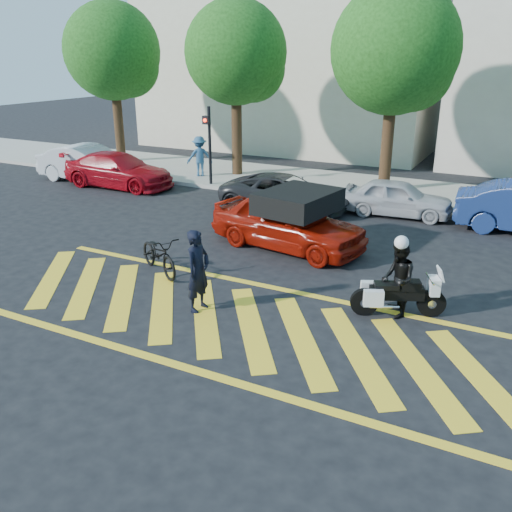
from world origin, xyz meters
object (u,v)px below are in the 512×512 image
at_px(parked_far_left, 89,164).
at_px(parked_left, 119,170).
at_px(bicycle, 159,254).
at_px(red_convertible, 288,222).
at_px(police_motorcycle, 397,295).
at_px(parked_mid_left, 285,193).
at_px(officer_bike, 198,271).
at_px(parked_mid_right, 397,198).
at_px(officer_moto, 398,279).

relative_size(parked_far_left, parked_left, 0.97).
bearing_deg(parked_far_left, bicycle, -129.94).
xyz_separation_m(red_convertible, parked_left, (-9.13, 3.61, -0.08)).
bearing_deg(police_motorcycle, bicycle, 158.88).
xyz_separation_m(police_motorcycle, parked_mid_left, (-5.37, 6.25, 0.15)).
distance_m(officer_bike, police_motorcycle, 4.16).
xyz_separation_m(bicycle, parked_left, (-7.04, 6.74, 0.19)).
bearing_deg(officer_bike, police_motorcycle, -63.32).
bearing_deg(parked_mid_right, parked_far_left, 88.59).
xyz_separation_m(bicycle, parked_mid_right, (4.02, 7.75, 0.12)).
relative_size(parked_mid_left, parked_mid_right, 1.24).
bearing_deg(parked_left, parked_mid_right, -86.76).
xyz_separation_m(red_convertible, parked_mid_right, (1.93, 4.62, -0.15)).
bearing_deg(police_motorcycle, red_convertible, 118.60).
relative_size(parked_left, parked_mid_right, 1.31).
relative_size(police_motorcycle, officer_moto, 1.14).
distance_m(bicycle, police_motorcycle, 5.82).
bearing_deg(parked_mid_right, parked_left, 90.29).
bearing_deg(bicycle, parked_mid_left, 25.67).
xyz_separation_m(police_motorcycle, parked_left, (-12.85, 6.40, 0.21)).
relative_size(bicycle, red_convertible, 0.42).
height_order(officer_bike, officer_moto, officer_bike).
relative_size(officer_bike, officer_moto, 1.10).
distance_m(police_motorcycle, parked_far_left, 16.06).
distance_m(parked_left, parked_mid_right, 11.11).
bearing_deg(police_motorcycle, parked_left, 129.01).
bearing_deg(officer_bike, parked_mid_right, -9.23).
relative_size(bicycle, parked_mid_right, 0.52).
distance_m(officer_moto, parked_mid_left, 8.23).
bearing_deg(red_convertible, parked_mid_left, 34.97).
xyz_separation_m(officer_moto, parked_mid_left, (-5.36, 6.24, -0.19)).
height_order(officer_bike, parked_mid_right, officer_bike).
relative_size(red_convertible, parked_far_left, 0.98).
height_order(bicycle, parked_far_left, parked_far_left).
distance_m(red_convertible, parked_far_left, 11.56).
distance_m(bicycle, parked_far_left, 11.24).
relative_size(officer_bike, parked_mid_right, 0.49).
xyz_separation_m(parked_far_left, parked_mid_right, (12.84, 0.79, -0.14)).
bearing_deg(bicycle, parked_left, 75.66).
distance_m(parked_mid_left, parked_mid_right, 3.77).
height_order(bicycle, red_convertible, red_convertible).
distance_m(officer_moto, parked_left, 14.33).
distance_m(bicycle, officer_moto, 5.81).
height_order(bicycle, police_motorcycle, bicycle).
bearing_deg(red_convertible, police_motorcycle, -117.48).
bearing_deg(red_convertible, bicycle, 155.71).
bearing_deg(parked_mid_left, parked_mid_right, -76.10).
distance_m(officer_moto, red_convertible, 4.63).
distance_m(red_convertible, parked_mid_right, 5.01).
height_order(bicycle, parked_left, parked_left).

